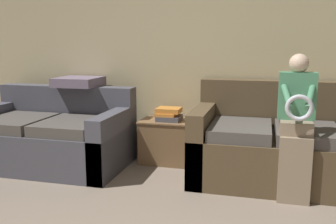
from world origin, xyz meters
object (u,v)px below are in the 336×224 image
object	(u,v)px
couch_main	(304,148)
side_shelf	(168,141)
book_stack	(169,114)
child_left_seated	(296,121)
couch_side	(52,137)
throw_pillow	(79,82)

from	to	relation	value
couch_main	side_shelf	bearing A→B (deg)	169.79
book_stack	couch_main	bearing A→B (deg)	-9.82
couch_main	child_left_seated	size ratio (longest dim) A/B	1.71
couch_main	couch_side	bearing A→B (deg)	-177.08
book_stack	child_left_seated	bearing A→B (deg)	-27.29
child_left_seated	book_stack	distance (m)	1.43
couch_side	throw_pillow	distance (m)	0.69
book_stack	throw_pillow	bearing A→B (deg)	-178.37
couch_main	book_stack	size ratio (longest dim) A/B	8.00
couch_side	side_shelf	bearing A→B (deg)	17.69
throw_pillow	side_shelf	bearing A→B (deg)	2.22
couch_side	couch_main	bearing A→B (deg)	2.92
couch_side	side_shelf	world-z (taller)	couch_side
child_left_seated	book_stack	bearing A→B (deg)	152.71
couch_main	throw_pillow	distance (m)	2.50
couch_side	book_stack	distance (m)	1.29
side_shelf	couch_side	bearing A→B (deg)	-162.31
couch_main	side_shelf	distance (m)	1.42
couch_side	throw_pillow	size ratio (longest dim) A/B	3.49
couch_main	couch_side	world-z (taller)	couch_main
side_shelf	throw_pillow	bearing A→B (deg)	-177.78
child_left_seated	book_stack	size ratio (longest dim) A/B	4.68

